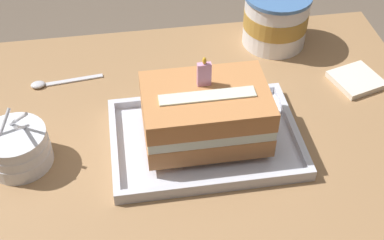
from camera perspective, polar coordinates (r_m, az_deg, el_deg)
dining_table at (r=1.10m, az=-1.24°, el=-4.88°), size 0.99×0.64×0.72m
foil_tray at (r=0.96m, az=1.41°, el=-2.17°), size 0.34×0.24×0.02m
birthday_cake at (r=0.92m, az=1.48°, el=0.72°), size 0.22×0.15×0.15m
bowl_stack at (r=0.96m, az=-18.35°, el=-2.89°), size 0.11×0.11×0.11m
ice_cream_tub at (r=1.19m, az=9.03°, el=10.79°), size 0.15×0.15×0.12m
serving_spoon_near_tray at (r=1.13m, az=-15.09°, el=3.87°), size 0.15×0.03×0.01m
napkin_pile at (r=1.14m, az=17.33°, el=4.17°), size 0.11×0.11×0.01m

